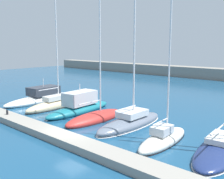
{
  "coord_description": "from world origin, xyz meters",
  "views": [
    {
      "loc": [
        15.63,
        -12.83,
        7.15
      ],
      "look_at": [
        0.42,
        4.12,
        3.31
      ],
      "focal_mm": 42.32,
      "sensor_mm": 36.0,
      "label": 1
    }
  ],
  "objects_px": {
    "motorboat_white_nearest": "(42,97)",
    "dock_bollard": "(7,112)",
    "motorboat_teal_third": "(80,106)",
    "sailboat_red_fourth": "(96,117)",
    "sailboat_navy_seventh": "(223,147)",
    "sailboat_slate_fifth": "(131,121)",
    "sailboat_sand_second": "(55,104)",
    "sailboat_ivory_sixth": "(163,138)"
  },
  "relations": [
    {
      "from": "motorboat_teal_third",
      "to": "sailboat_red_fourth",
      "type": "relative_size",
      "value": 0.66
    },
    {
      "from": "motorboat_white_nearest",
      "to": "sailboat_sand_second",
      "type": "bearing_deg",
      "value": -105.81
    },
    {
      "from": "sailboat_red_fourth",
      "to": "dock_bollard",
      "type": "xyz_separation_m",
      "value": [
        -6.4,
        -5.6,
        0.48
      ]
    },
    {
      "from": "motorboat_white_nearest",
      "to": "sailboat_slate_fifth",
      "type": "bearing_deg",
      "value": -95.61
    },
    {
      "from": "motorboat_white_nearest",
      "to": "sailboat_slate_fifth",
      "type": "distance_m",
      "value": 14.94
    },
    {
      "from": "sailboat_ivory_sixth",
      "to": "motorboat_teal_third",
      "type": "bearing_deg",
      "value": 76.93
    },
    {
      "from": "sailboat_sand_second",
      "to": "dock_bollard",
      "type": "distance_m",
      "value": 6.21
    },
    {
      "from": "sailboat_slate_fifth",
      "to": "dock_bollard",
      "type": "distance_m",
      "value": 11.91
    },
    {
      "from": "dock_bollard",
      "to": "sailboat_navy_seventh",
      "type": "bearing_deg",
      "value": 18.75
    },
    {
      "from": "sailboat_slate_fifth",
      "to": "sailboat_ivory_sixth",
      "type": "bearing_deg",
      "value": -111.47
    },
    {
      "from": "sailboat_red_fourth",
      "to": "sailboat_navy_seventh",
      "type": "bearing_deg",
      "value": -87.8
    },
    {
      "from": "motorboat_white_nearest",
      "to": "dock_bollard",
      "type": "distance_m",
      "value": 8.6
    },
    {
      "from": "sailboat_slate_fifth",
      "to": "sailboat_ivory_sixth",
      "type": "relative_size",
      "value": 1.39
    },
    {
      "from": "sailboat_sand_second",
      "to": "motorboat_teal_third",
      "type": "bearing_deg",
      "value": -85.46
    },
    {
      "from": "motorboat_white_nearest",
      "to": "dock_bollard",
      "type": "height_order",
      "value": "motorboat_white_nearest"
    },
    {
      "from": "sailboat_slate_fifth",
      "to": "sailboat_navy_seventh",
      "type": "relative_size",
      "value": 1.3
    },
    {
      "from": "sailboat_sand_second",
      "to": "sailboat_ivory_sixth",
      "type": "xyz_separation_m",
      "value": [
        15.18,
        -1.36,
        -0.07
      ]
    },
    {
      "from": "motorboat_white_nearest",
      "to": "sailboat_navy_seventh",
      "type": "bearing_deg",
      "value": -95.46
    },
    {
      "from": "sailboat_red_fourth",
      "to": "sailboat_sand_second",
      "type": "bearing_deg",
      "value": 85.09
    },
    {
      "from": "motorboat_white_nearest",
      "to": "dock_bollard",
      "type": "xyz_separation_m",
      "value": [
        4.92,
        -7.05,
        0.23
      ]
    },
    {
      "from": "sailboat_red_fourth",
      "to": "sailboat_ivory_sixth",
      "type": "xyz_separation_m",
      "value": [
        7.94,
        -0.81,
        0.05
      ]
    },
    {
      "from": "sailboat_ivory_sixth",
      "to": "sailboat_slate_fifth",
      "type": "bearing_deg",
      "value": 65.51
    },
    {
      "from": "sailboat_sand_second",
      "to": "motorboat_teal_third",
      "type": "distance_m",
      "value": 3.73
    },
    {
      "from": "sailboat_red_fourth",
      "to": "motorboat_white_nearest",
      "type": "bearing_deg",
      "value": 82.09
    },
    {
      "from": "motorboat_white_nearest",
      "to": "dock_bollard",
      "type": "bearing_deg",
      "value": -148.39
    },
    {
      "from": "motorboat_teal_third",
      "to": "sailboat_ivory_sixth",
      "type": "bearing_deg",
      "value": -104.08
    },
    {
      "from": "motorboat_white_nearest",
      "to": "sailboat_ivory_sixth",
      "type": "height_order",
      "value": "sailboat_ivory_sixth"
    },
    {
      "from": "motorboat_teal_third",
      "to": "sailboat_sand_second",
      "type": "bearing_deg",
      "value": 94.34
    },
    {
      "from": "sailboat_sand_second",
      "to": "sailboat_red_fourth",
      "type": "xyz_separation_m",
      "value": [
        7.23,
        -0.55,
        -0.12
      ]
    },
    {
      "from": "sailboat_slate_fifth",
      "to": "dock_bollard",
      "type": "bearing_deg",
      "value": 122.31
    },
    {
      "from": "motorboat_white_nearest",
      "to": "sailboat_ivory_sixth",
      "type": "xyz_separation_m",
      "value": [
        19.26,
        -2.27,
        -0.2
      ]
    },
    {
      "from": "sailboat_ivory_sixth",
      "to": "sailboat_navy_seventh",
      "type": "bearing_deg",
      "value": -73.71
    },
    {
      "from": "sailboat_ivory_sixth",
      "to": "sailboat_red_fourth",
      "type": "bearing_deg",
      "value": 80.63
    },
    {
      "from": "sailboat_navy_seventh",
      "to": "motorboat_white_nearest",
      "type": "bearing_deg",
      "value": 83.33
    },
    {
      "from": "sailboat_red_fourth",
      "to": "dock_bollard",
      "type": "height_order",
      "value": "sailboat_red_fourth"
    },
    {
      "from": "sailboat_slate_fifth",
      "to": "dock_bollard",
      "type": "relative_size",
      "value": 40.66
    },
    {
      "from": "sailboat_ivory_sixth",
      "to": "dock_bollard",
      "type": "bearing_deg",
      "value": 104.93
    },
    {
      "from": "sailboat_slate_fifth",
      "to": "sailboat_navy_seventh",
      "type": "distance_m",
      "value": 8.2
    },
    {
      "from": "sailboat_sand_second",
      "to": "dock_bollard",
      "type": "bearing_deg",
      "value": -176.59
    },
    {
      "from": "dock_bollard",
      "to": "sailboat_red_fourth",
      "type": "bearing_deg",
      "value": 41.2
    },
    {
      "from": "sailboat_sand_second",
      "to": "sailboat_slate_fifth",
      "type": "height_order",
      "value": "sailboat_slate_fifth"
    },
    {
      "from": "motorboat_white_nearest",
      "to": "motorboat_teal_third",
      "type": "bearing_deg",
      "value": -95.75
    }
  ]
}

